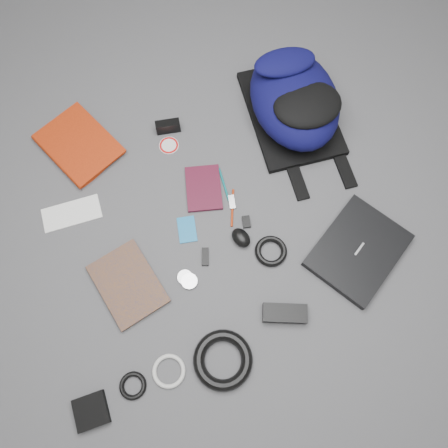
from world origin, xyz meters
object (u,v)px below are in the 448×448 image
object	(u,v)px
comic_book	(103,299)
backpack	(294,99)
compact_camera	(168,126)
power_brick	(285,313)
dvd_case	(204,188)
laptop	(358,250)
pouch	(91,411)
mouse	(241,238)
textbook_red	(55,163)

from	to	relation	value
comic_book	backpack	bearing A→B (deg)	14.47
comic_book	compact_camera	size ratio (longest dim) A/B	2.81
backpack	power_brick	world-z (taller)	backpack
dvd_case	power_brick	size ratio (longest dim) A/B	1.22
laptop	backpack	bearing A→B (deg)	58.73
power_brick	pouch	size ratio (longest dim) A/B	1.46
comic_book	mouse	distance (m)	0.49
compact_camera	pouch	world-z (taller)	compact_camera
mouse	laptop	bearing A→B (deg)	-44.20
pouch	textbook_red	bearing A→B (deg)	84.10
dvd_case	mouse	bearing A→B (deg)	-61.20
backpack	dvd_case	size ratio (longest dim) A/B	2.78
dvd_case	compact_camera	xyz separation A→B (m)	(-0.04, 0.27, 0.02)
textbook_red	laptop	bearing A→B (deg)	-61.34
power_brick	pouch	world-z (taller)	power_brick
power_brick	dvd_case	bearing A→B (deg)	123.24
compact_camera	power_brick	size ratio (longest dim) A/B	0.63
backpack	pouch	size ratio (longest dim) A/B	4.98
textbook_red	mouse	xyz separation A→B (m)	(0.53, -0.50, 0.00)
backpack	dvd_case	bearing A→B (deg)	-151.31
power_brick	textbook_red	bearing A→B (deg)	148.42
textbook_red	dvd_case	distance (m)	0.55
power_brick	pouch	distance (m)	0.66
backpack	dvd_case	world-z (taller)	backpack
backpack	dvd_case	distance (m)	0.46
backpack	textbook_red	distance (m)	0.89
backpack	power_brick	distance (m)	0.76
comic_book	pouch	bearing A→B (deg)	-123.80
dvd_case	pouch	world-z (taller)	pouch
backpack	pouch	distance (m)	1.23
power_brick	laptop	bearing A→B (deg)	41.52
mouse	pouch	world-z (taller)	mouse
dvd_case	backpack	bearing A→B (deg)	37.85
power_brick	pouch	bearing A→B (deg)	-151.79
dvd_case	comic_book	bearing A→B (deg)	-134.58
textbook_red	backpack	bearing A→B (deg)	-30.22
dvd_case	pouch	distance (m)	0.80
textbook_red	mouse	bearing A→B (deg)	-67.25
backpack	textbook_red	world-z (taller)	backpack
textbook_red	power_brick	xyz separation A→B (m)	(0.57, -0.78, 0.00)
backpack	mouse	xyz separation A→B (m)	(-0.36, -0.40, -0.08)
mouse	pouch	size ratio (longest dim) A/B	0.78
comic_book	power_brick	distance (m)	0.59
backpack	power_brick	size ratio (longest dim) A/B	3.40
laptop	power_brick	bearing A→B (deg)	168.05
dvd_case	power_brick	distance (m)	0.52
backpack	compact_camera	bearing A→B (deg)	173.51
backpack	laptop	distance (m)	0.58
power_brick	pouch	xyz separation A→B (m)	(-0.65, -0.06, -0.00)
laptop	pouch	distance (m)	0.98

